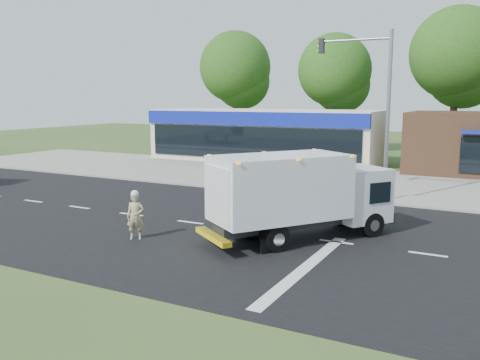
{
  "coord_description": "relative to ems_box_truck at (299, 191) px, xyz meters",
  "views": [
    {
      "loc": [
        7.93,
        -16.55,
        4.95
      ],
      "look_at": [
        -1.33,
        1.08,
        1.7
      ],
      "focal_mm": 38.0,
      "sensor_mm": 36.0,
      "label": 1
    }
  ],
  "objects": [
    {
      "name": "ground",
      "position": [
        -1.69,
        0.29,
        -1.75
      ],
      "size": [
        120.0,
        120.0,
        0.0
      ],
      "primitive_type": "plane",
      "color": "#385123",
      "rests_on": "ground"
    },
    {
      "name": "emergency_worker",
      "position": [
        -5.08,
        -2.6,
        -0.89
      ],
      "size": [
        0.72,
        0.66,
        1.76
      ],
      "rotation": [
        0.0,
        0.0,
        0.57
      ],
      "color": "tan",
      "rests_on": "ground"
    },
    {
      "name": "traffic_signal_pole",
      "position": [
        0.66,
        7.89,
        3.17
      ],
      "size": [
        3.51,
        0.25,
        8.0
      ],
      "color": "gray",
      "rests_on": "ground"
    },
    {
      "name": "retail_strip_mall",
      "position": [
        -10.69,
        20.22,
        0.26
      ],
      "size": [
        18.0,
        6.2,
        4.0
      ],
      "color": "beige",
      "rests_on": "ground"
    },
    {
      "name": "ems_box_truck",
      "position": [
        0.0,
        0.0,
        0.0
      ],
      "size": [
        5.73,
        6.79,
        3.04
      ],
      "rotation": [
        0.0,
        0.0,
        0.94
      ],
      "color": "black",
      "rests_on": "ground"
    },
    {
      "name": "parking_apron",
      "position": [
        -1.69,
        14.29,
        -1.74
      ],
      "size": [
        60.0,
        9.0,
        0.02
      ],
      "primitive_type": "cube",
      "color": "gray",
      "rests_on": "ground"
    },
    {
      "name": "lane_markings",
      "position": [
        -0.34,
        -1.06,
        -1.74
      ],
      "size": [
        55.2,
        7.0,
        0.01
      ],
      "color": "silver",
      "rests_on": "road_asphalt"
    },
    {
      "name": "background_trees",
      "position": [
        -2.54,
        28.45,
        5.63
      ],
      "size": [
        36.77,
        7.39,
        12.1
      ],
      "color": "#332114",
      "rests_on": "ground"
    },
    {
      "name": "road_asphalt",
      "position": [
        -1.69,
        0.29,
        -1.75
      ],
      "size": [
        60.0,
        14.0,
        0.02
      ],
      "primitive_type": "cube",
      "color": "black",
      "rests_on": "ground"
    },
    {
      "name": "sidewalk",
      "position": [
        -1.69,
        8.49,
        -1.69
      ],
      "size": [
        60.0,
        2.4,
        0.12
      ],
      "primitive_type": "cube",
      "color": "gray",
      "rests_on": "ground"
    }
  ]
}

